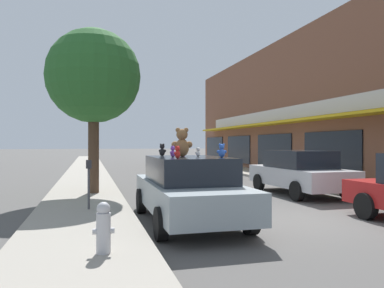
{
  "coord_description": "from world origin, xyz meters",
  "views": [
    {
      "loc": [
        -4.73,
        -7.95,
        1.82
      ],
      "look_at": [
        -1.97,
        2.09,
        1.81
      ],
      "focal_mm": 35.0,
      "sensor_mm": 36.0,
      "label": 1
    }
  ],
  "objects_px": {
    "teddy_bear_white": "(198,152)",
    "street_tree": "(94,77)",
    "teddy_bear_giant": "(182,143)",
    "teddy_bear_red": "(177,152)",
    "parking_meter": "(89,178)",
    "fire_hydrant": "(103,228)",
    "teddy_bear_black": "(162,150)",
    "teddy_bear_blue": "(222,151)",
    "teddy_bear_pink": "(183,150)",
    "plush_art_car": "(188,188)",
    "teddy_bear_purple": "(173,152)",
    "parked_car_far_center": "(299,172)"
  },
  "relations": [
    {
      "from": "parked_car_far_center",
      "to": "fire_hydrant",
      "type": "xyz_separation_m",
      "value": [
        -7.06,
        -5.99,
        -0.29
      ]
    },
    {
      "from": "teddy_bear_black",
      "to": "teddy_bear_blue",
      "type": "bearing_deg",
      "value": -174.84
    },
    {
      "from": "fire_hydrant",
      "to": "teddy_bear_purple",
      "type": "bearing_deg",
      "value": 55.41
    },
    {
      "from": "teddy_bear_pink",
      "to": "parked_car_far_center",
      "type": "distance_m",
      "value": 5.53
    },
    {
      "from": "teddy_bear_black",
      "to": "fire_hydrant",
      "type": "height_order",
      "value": "teddy_bear_black"
    },
    {
      "from": "plush_art_car",
      "to": "teddy_bear_blue",
      "type": "relative_size",
      "value": 15.06
    },
    {
      "from": "teddy_bear_giant",
      "to": "parking_meter",
      "type": "height_order",
      "value": "teddy_bear_giant"
    },
    {
      "from": "fire_hydrant",
      "to": "street_tree",
      "type": "bearing_deg",
      "value": 90.54
    },
    {
      "from": "teddy_bear_purple",
      "to": "parked_car_far_center",
      "type": "xyz_separation_m",
      "value": [
        5.45,
        3.66,
        -0.82
      ]
    },
    {
      "from": "teddy_bear_purple",
      "to": "fire_hydrant",
      "type": "bearing_deg",
      "value": 4.99
    },
    {
      "from": "fire_hydrant",
      "to": "teddy_bear_pink",
      "type": "bearing_deg",
      "value": 58.96
    },
    {
      "from": "teddy_bear_giant",
      "to": "street_tree",
      "type": "bearing_deg",
      "value": -55.93
    },
    {
      "from": "teddy_bear_blue",
      "to": "street_tree",
      "type": "bearing_deg",
      "value": -49.55
    },
    {
      "from": "teddy_bear_white",
      "to": "teddy_bear_purple",
      "type": "distance_m",
      "value": 0.74
    },
    {
      "from": "teddy_bear_white",
      "to": "fire_hydrant",
      "type": "xyz_separation_m",
      "value": [
        -2.29,
        -2.61,
        -1.1
      ]
    },
    {
      "from": "plush_art_car",
      "to": "street_tree",
      "type": "relative_size",
      "value": 0.83
    },
    {
      "from": "teddy_bear_giant",
      "to": "teddy_bear_red",
      "type": "relative_size",
      "value": 2.58
    },
    {
      "from": "plush_art_car",
      "to": "teddy_bear_giant",
      "type": "xyz_separation_m",
      "value": [
        -0.11,
        0.16,
        1.05
      ]
    },
    {
      "from": "teddy_bear_white",
      "to": "teddy_bear_purple",
      "type": "relative_size",
      "value": 0.84
    },
    {
      "from": "teddy_bear_black",
      "to": "street_tree",
      "type": "distance_m",
      "value": 5.13
    },
    {
      "from": "teddy_bear_purple",
      "to": "teddy_bear_red",
      "type": "bearing_deg",
      "value": 34.5
    },
    {
      "from": "teddy_bear_pink",
      "to": "parked_car_far_center",
      "type": "xyz_separation_m",
      "value": [
        4.9,
        2.41,
        -0.84
      ]
    },
    {
      "from": "teddy_bear_pink",
      "to": "fire_hydrant",
      "type": "relative_size",
      "value": 0.36
    },
    {
      "from": "teddy_bear_black",
      "to": "parked_car_far_center",
      "type": "relative_size",
      "value": 0.07
    },
    {
      "from": "teddy_bear_white",
      "to": "street_tree",
      "type": "xyz_separation_m",
      "value": [
        -2.35,
        4.76,
        2.5
      ]
    },
    {
      "from": "teddy_bear_black",
      "to": "parking_meter",
      "type": "xyz_separation_m",
      "value": [
        -1.75,
        0.93,
        -0.72
      ]
    },
    {
      "from": "teddy_bear_giant",
      "to": "parked_car_far_center",
      "type": "distance_m",
      "value": 6.27
    },
    {
      "from": "street_tree",
      "to": "fire_hydrant",
      "type": "distance_m",
      "value": 8.21
    },
    {
      "from": "teddy_bear_red",
      "to": "teddy_bear_pink",
      "type": "distance_m",
      "value": 2.11
    },
    {
      "from": "teddy_bear_giant",
      "to": "teddy_bear_blue",
      "type": "xyz_separation_m",
      "value": [
        0.76,
        -0.64,
        -0.18
      ]
    },
    {
      "from": "teddy_bear_pink",
      "to": "plush_art_car",
      "type": "bearing_deg",
      "value": 22.91
    },
    {
      "from": "teddy_bear_white",
      "to": "parking_meter",
      "type": "distance_m",
      "value": 2.99
    },
    {
      "from": "teddy_bear_white",
      "to": "street_tree",
      "type": "height_order",
      "value": "street_tree"
    },
    {
      "from": "teddy_bear_black",
      "to": "fire_hydrant",
      "type": "distance_m",
      "value": 3.7
    },
    {
      "from": "plush_art_car",
      "to": "teddy_bear_pink",
      "type": "distance_m",
      "value": 1.44
    },
    {
      "from": "teddy_bear_white",
      "to": "parked_car_far_center",
      "type": "distance_m",
      "value": 5.9
    },
    {
      "from": "teddy_bear_purple",
      "to": "parked_car_far_center",
      "type": "distance_m",
      "value": 6.62
    },
    {
      "from": "fire_hydrant",
      "to": "teddy_bear_giant",
      "type": "bearing_deg",
      "value": 53.93
    },
    {
      "from": "street_tree",
      "to": "teddy_bear_blue",
      "type": "bearing_deg",
      "value": -63.44
    },
    {
      "from": "teddy_bear_red",
      "to": "teddy_bear_blue",
      "type": "bearing_deg",
      "value": 156.11
    },
    {
      "from": "teddy_bear_blue",
      "to": "parked_car_far_center",
      "type": "distance_m",
      "value": 6.04
    },
    {
      "from": "parking_meter",
      "to": "fire_hydrant",
      "type": "bearing_deg",
      "value": -86.85
    },
    {
      "from": "teddy_bear_white",
      "to": "street_tree",
      "type": "bearing_deg",
      "value": -94.11
    },
    {
      "from": "teddy_bear_red",
      "to": "parking_meter",
      "type": "bearing_deg",
      "value": -98.39
    },
    {
      "from": "teddy_bear_purple",
      "to": "fire_hydrant",
      "type": "distance_m",
      "value": 3.04
    },
    {
      "from": "parked_car_far_center",
      "to": "teddy_bear_black",
      "type": "bearing_deg",
      "value": -152.99
    },
    {
      "from": "plush_art_car",
      "to": "parking_meter",
      "type": "height_order",
      "value": "plush_art_car"
    },
    {
      "from": "fire_hydrant",
      "to": "teddy_bear_white",
      "type": "bearing_deg",
      "value": 48.83
    },
    {
      "from": "teddy_bear_giant",
      "to": "plush_art_car",
      "type": "bearing_deg",
      "value": 137.34
    },
    {
      "from": "street_tree",
      "to": "teddy_bear_giant",
      "type": "bearing_deg",
      "value": -67.76
    }
  ]
}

